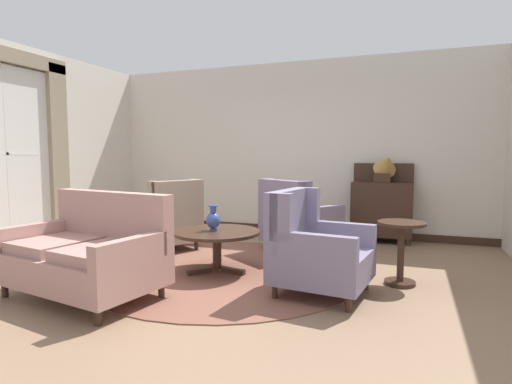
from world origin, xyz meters
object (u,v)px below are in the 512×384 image
Objects in this scene: armchair_back_corner at (314,250)px; sideboard at (382,208)px; porcelain_vase at (213,219)px; coffee_table at (217,237)px; side_table at (401,247)px; armchair_far_left at (169,221)px; gramophone at (386,166)px; armchair_near_window at (296,221)px; settee at (87,254)px.

sideboard reaches higher than armchair_back_corner.
coffee_table is at bearing 3.95° from porcelain_vase.
porcelain_vase reaches higher than side_table.
armchair_back_corner is at bearing 91.55° from armchair_far_left.
armchair_near_window is at bearing -137.96° from gramophone.
side_table is 0.54× the size of sideboard.
gramophone reaches higher than settee.
side_table is at bearing -81.97° from gramophone.
coffee_table is 1.24m from armchair_back_corner.
gramophone is at bearing 53.08° from porcelain_vase.
side_table reaches higher than coffee_table.
armchair_far_left is at bearing 145.16° from porcelain_vase.
side_table is (2.77, 1.41, -0.01)m from settee.
armchair_back_corner is 0.93× the size of armchair_far_left.
coffee_table is at bearing 100.04° from armchair_near_window.
settee is at bearing 35.35° from armchair_far_left.
armchair_far_left is at bearing 72.13° from armchair_back_corner.
gramophone reaches higher than sideboard.
coffee_table is at bearing -126.28° from gramophone.
porcelain_vase is 0.25× the size of armchair_near_window.
settee is at bearing -124.49° from sideboard.
armchair_far_left is 2.05× the size of gramophone.
coffee_table is 1.33m from armchair_far_left.
sideboard is at bearing 118.21° from gramophone.
porcelain_vase is 0.30× the size of armchair_back_corner.
settee is 4.33m from gramophone.
coffee_table is 0.83× the size of armchair_near_window.
armchair_far_left is at bearing -148.93° from sideboard.
settee is at bearing -125.73° from gramophone.
settee is 2.17m from armchair_back_corner.
side_table is at bearing -46.95° from armchair_back_corner.
side_table is (3.08, -0.48, -0.03)m from armchair_far_left.
sideboard is at bearing 55.56° from coffee_table.
settee is at bearing 94.83° from armchair_near_window.
armchair_back_corner is at bearing 144.93° from armchair_near_window.
porcelain_vase is at bearing -176.05° from coffee_table.
settee is at bearing 119.55° from armchair_back_corner.
side_table is (1.98, 0.26, -0.01)m from coffee_table.
porcelain_vase is at bearing -172.71° from side_table.
sideboard reaches higher than armchair_far_left.
side_table is at bearing 36.31° from settee.
armchair_back_corner reaches higher than porcelain_vase.
sideboard reaches higher than armchair_near_window.
sideboard is at bearing -2.53° from armchair_back_corner.
sideboard is at bearing 147.21° from armchair_far_left.
side_table is 2.21m from gramophone.
gramophone reaches higher than coffee_table.
armchair_far_left is at bearing 171.11° from side_table.
gramophone is at bearing -103.82° from armchair_near_window.
porcelain_vase is 2.93m from sideboard.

